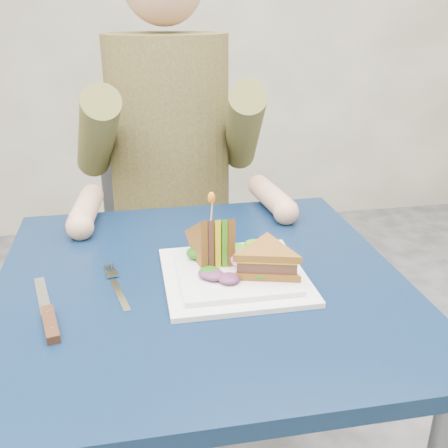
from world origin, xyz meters
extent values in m
cube|color=black|center=(0.00, 0.00, 0.71)|extent=(0.75, 0.75, 0.03)
cylinder|color=#595B5E|center=(-0.32, 0.32, 0.35)|extent=(0.04, 0.04, 0.70)
cylinder|color=#595B5E|center=(0.32, 0.32, 0.35)|extent=(0.04, 0.04, 0.70)
cube|color=#47474C|center=(0.00, 0.64, 0.45)|extent=(0.42, 0.40, 0.04)
cube|color=#47474C|center=(0.00, 0.82, 0.70)|extent=(0.42, 0.03, 0.46)
cylinder|color=#47474C|center=(-0.18, 0.47, 0.21)|extent=(0.02, 0.02, 0.43)
cylinder|color=#47474C|center=(0.18, 0.47, 0.21)|extent=(0.02, 0.02, 0.43)
cylinder|color=#47474C|center=(-0.18, 0.81, 0.21)|extent=(0.02, 0.02, 0.43)
cylinder|color=#47474C|center=(0.18, 0.81, 0.21)|extent=(0.02, 0.02, 0.43)
cylinder|color=#4E4523|center=(0.00, 0.62, 0.87)|extent=(0.34, 0.34, 0.52)
cylinder|color=brown|center=(-0.20, 0.53, 0.89)|extent=(0.15, 0.39, 0.31)
cylinder|color=tan|center=(-0.23, 0.33, 0.76)|extent=(0.08, 0.20, 0.06)
sphere|color=tan|center=(-0.23, 0.23, 0.76)|extent=(0.06, 0.06, 0.06)
cylinder|color=brown|center=(0.20, 0.53, 0.89)|extent=(0.15, 0.39, 0.31)
cylinder|color=tan|center=(0.23, 0.33, 0.76)|extent=(0.08, 0.20, 0.06)
sphere|color=tan|center=(0.23, 0.23, 0.76)|extent=(0.06, 0.06, 0.06)
cube|color=white|center=(0.06, -0.01, 0.73)|extent=(0.26, 0.26, 0.01)
cube|color=white|center=(0.06, -0.01, 0.74)|extent=(0.21, 0.21, 0.01)
cube|color=silver|center=(-0.15, -0.04, 0.73)|extent=(0.04, 0.12, 0.00)
cube|color=silver|center=(-0.16, 0.04, 0.73)|extent=(0.03, 0.03, 0.00)
cube|color=silver|center=(-0.18, 0.06, 0.73)|extent=(0.01, 0.03, 0.00)
cube|color=silver|center=(-0.17, 0.06, 0.73)|extent=(0.01, 0.03, 0.00)
cube|color=silver|center=(-0.17, 0.07, 0.73)|extent=(0.01, 0.03, 0.00)
cube|color=silver|center=(-0.16, 0.07, 0.73)|extent=(0.01, 0.03, 0.00)
cube|color=silver|center=(-0.28, -0.02, 0.73)|extent=(0.05, 0.14, 0.00)
cube|color=black|center=(-0.26, -0.12, 0.74)|extent=(0.04, 0.10, 0.01)
cylinder|color=silver|center=(-0.26, -0.09, 0.74)|extent=(0.01, 0.01, 0.00)
cylinder|color=silver|center=(-0.25, -0.14, 0.74)|extent=(0.01, 0.01, 0.00)
cylinder|color=tan|center=(0.03, 0.03, 0.85)|extent=(0.01, 0.01, 0.06)
ellipsoid|color=orange|center=(0.03, 0.03, 0.88)|extent=(0.01, 0.01, 0.02)
torus|color=#9E4C7A|center=(0.07, -0.01, 0.77)|extent=(0.04, 0.04, 0.02)
camera|label=1|loc=(-0.12, -0.85, 1.20)|focal=42.00mm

